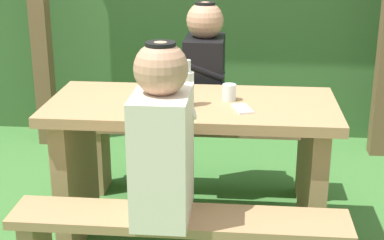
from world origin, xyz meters
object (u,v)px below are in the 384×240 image
at_px(drinking_glass, 229,92).
at_px(cell_phone, 242,109).
at_px(bench_far, 201,144).
at_px(picnic_table, 192,149).
at_px(person_black_coat, 205,70).
at_px(bottle_left, 187,87).
at_px(person_white_shirt, 162,139).

xyz_separation_m(drinking_glass, cell_phone, (0.07, -0.15, -0.04)).
bearing_deg(bench_far, picnic_table, -90.00).
distance_m(person_black_coat, drinking_glass, 0.55).
distance_m(picnic_table, bench_far, 0.60).
relative_size(bench_far, person_black_coat, 1.95).
bearing_deg(drinking_glass, picnic_table, -167.69).
bearing_deg(bottle_left, drinking_glass, 28.44).
bearing_deg(bottle_left, person_black_coat, 86.82).
xyz_separation_m(bench_far, cell_phone, (0.24, -0.68, 0.45)).
relative_size(bench_far, bottle_left, 6.32).
xyz_separation_m(picnic_table, person_white_shirt, (-0.06, -0.57, 0.27)).
bearing_deg(bench_far, person_black_coat, -9.93).
height_order(bench_far, cell_phone, cell_phone).
xyz_separation_m(picnic_table, bottle_left, (-0.02, -0.07, 0.34)).
bearing_deg(picnic_table, cell_phone, -23.72).
distance_m(drinking_glass, bottle_left, 0.23).
bearing_deg(cell_phone, person_white_shirt, -141.51).
xyz_separation_m(drinking_glass, bottle_left, (-0.19, -0.11, 0.05)).
bearing_deg(cell_phone, picnic_table, 138.48).
bearing_deg(drinking_glass, bench_far, 108.49).
height_order(person_white_shirt, cell_phone, person_white_shirt).
bearing_deg(person_white_shirt, cell_phone, 56.29).
bearing_deg(bench_far, person_white_shirt, -93.20).
bearing_deg(picnic_table, person_black_coat, 88.10).
height_order(bench_far, person_white_shirt, person_white_shirt).
height_order(bottle_left, cell_phone, bottle_left).
height_order(person_white_shirt, drinking_glass, person_white_shirt).
bearing_deg(bottle_left, bench_far, 88.53).
distance_m(drinking_glass, cell_phone, 0.16).
xyz_separation_m(picnic_table, bench_far, (0.00, 0.57, -0.19)).
bearing_deg(bench_far, cell_phone, -70.24).
bearing_deg(person_white_shirt, person_black_coat, 85.84).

